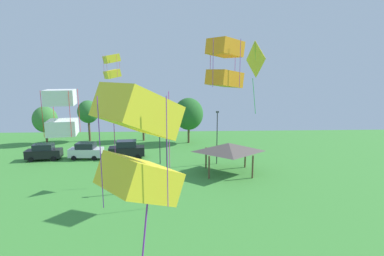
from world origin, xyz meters
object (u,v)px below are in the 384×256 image
treeline_tree_0 (45,119)px  treeline_tree_3 (189,114)px  parked_car_leftmost (44,152)px  light_post_2 (167,155)px  kite_flying_6 (61,113)px  park_pavilion (229,147)px  kite_flying_8 (225,63)px  kite_flying_2 (138,146)px  light_post_0 (160,141)px  light_post_1 (217,135)px  treeline_tree_2 (143,110)px  kite_flying_0 (112,66)px  treeline_tree_1 (88,112)px  kite_flying_1 (148,109)px  kite_flying_4 (255,61)px  parked_car_third_from_left (127,149)px  parked_car_second_from_left (86,151)px

treeline_tree_0 → treeline_tree_3: (23.38, -0.33, 0.81)m
parked_car_leftmost → light_post_2: light_post_2 is taller
kite_flying_6 → parked_car_leftmost: kite_flying_6 is taller
park_pavilion → light_post_2: size_ratio=0.99×
light_post_2 → kite_flying_8: bearing=-78.5°
parked_car_leftmost → kite_flying_2: bearing=-67.9°
kite_flying_6 → park_pavilion: size_ratio=0.34×
parked_car_leftmost → light_post_0: size_ratio=0.87×
parked_car_leftmost → park_pavilion: bearing=-20.7°
treeline_tree_3 → kite_flying_2: bearing=-93.5°
park_pavilion → light_post_1: 3.73m
treeline_tree_2 → kite_flying_0: bearing=-89.0°
treeline_tree_1 → kite_flying_1: bearing=-58.0°
kite_flying_4 → treeline_tree_3: 24.00m
kite_flying_0 → light_post_1: 16.92m
kite_flying_2 → light_post_1: 30.55m
kite_flying_8 → light_post_1: 25.55m
light_post_0 → treeline_tree_3: treeline_tree_3 is taller
parked_car_third_from_left → kite_flying_2: bearing=-85.3°
park_pavilion → treeline_tree_1: bearing=140.4°
kite_flying_0 → treeline_tree_1: kite_flying_0 is taller
light_post_2 → light_post_1: bearing=53.5°
kite_flying_0 → treeline_tree_2: size_ratio=0.29×
kite_flying_2 → treeline_tree_3: kite_flying_2 is taller
kite_flying_0 → kite_flying_8: bearing=-60.6°
kite_flying_1 → treeline_tree_1: kite_flying_1 is taller
kite_flying_0 → kite_flying_4: 12.50m
kite_flying_2 → treeline_tree_3: size_ratio=0.89×
kite_flying_4 → park_pavilion: 11.73m
kite_flying_2 → light_post_2: 22.13m
kite_flying_8 → light_post_0: (-4.47, 24.34, -8.97)m
kite_flying_2 → parked_car_second_from_left: size_ratio=1.48×
kite_flying_4 → treeline_tree_3: size_ratio=0.86×
parked_car_third_from_left → light_post_1: 12.73m
light_post_2 → treeline_tree_3: treeline_tree_3 is taller
kite_flying_1 → light_post_1: size_ratio=0.38×
light_post_2 → park_pavilion: bearing=33.7°
parked_car_second_from_left → treeline_tree_2: size_ratio=0.61×
treeline_tree_0 → parked_car_leftmost: bearing=-68.8°
treeline_tree_1 → parked_car_leftmost: bearing=-104.1°
parked_car_third_from_left → park_pavilion: bearing=-33.8°
park_pavilion → treeline_tree_3: bearing=105.2°
kite_flying_6 → treeline_tree_1: bearing=105.1°
parked_car_third_from_left → kite_flying_6: bearing=-92.4°
kite_flying_2 → kite_flying_4: (7.75, 19.07, 2.78)m
kite_flying_1 → treeline_tree_3: (4.74, 17.38, -2.94)m
kite_flying_6 → light_post_2: kite_flying_6 is taller
light_post_1 → treeline_tree_0: bearing=155.5°
light_post_1 → park_pavilion: bearing=-75.7°
light_post_0 → light_post_1: bearing=-2.3°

